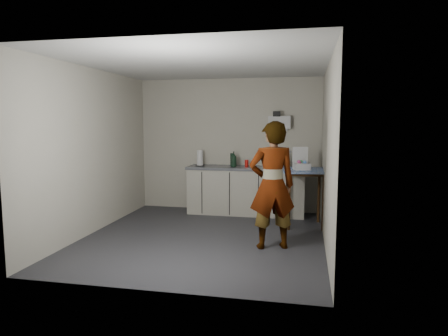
% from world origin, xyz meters
% --- Properties ---
extents(ground, '(4.00, 4.00, 0.00)m').
position_xyz_m(ground, '(0.00, 0.00, 0.00)').
color(ground, '#2B2A30').
rests_on(ground, ground).
extents(wall_back, '(3.60, 0.02, 2.60)m').
position_xyz_m(wall_back, '(0.00, 1.99, 1.30)').
color(wall_back, beige).
rests_on(wall_back, ground).
extents(wall_right, '(0.02, 4.00, 2.60)m').
position_xyz_m(wall_right, '(1.79, 0.00, 1.30)').
color(wall_right, beige).
rests_on(wall_right, ground).
extents(wall_left, '(0.02, 4.00, 2.60)m').
position_xyz_m(wall_left, '(-1.79, 0.00, 1.30)').
color(wall_left, beige).
rests_on(wall_left, ground).
extents(ceiling, '(3.60, 4.00, 0.01)m').
position_xyz_m(ceiling, '(0.00, 0.00, 2.60)').
color(ceiling, silver).
rests_on(ceiling, wall_back).
extents(kitchen_counter, '(2.24, 0.62, 0.91)m').
position_xyz_m(kitchen_counter, '(0.40, 1.70, 0.43)').
color(kitchen_counter, black).
rests_on(kitchen_counter, ground).
extents(wall_shelf, '(0.42, 0.18, 0.37)m').
position_xyz_m(wall_shelf, '(1.00, 1.92, 1.75)').
color(wall_shelf, silver).
rests_on(wall_shelf, ground).
extents(side_table, '(0.82, 0.82, 0.97)m').
position_xyz_m(side_table, '(1.50, 1.00, 0.84)').
color(side_table, '#381D0C').
rests_on(side_table, ground).
extents(standing_man, '(0.75, 0.61, 1.78)m').
position_xyz_m(standing_man, '(1.06, -0.29, 0.89)').
color(standing_man, '#B2A593').
rests_on(standing_man, ground).
extents(soap_bottle, '(0.13, 0.13, 0.29)m').
position_xyz_m(soap_bottle, '(0.17, 1.63, 1.06)').
color(soap_bottle, black).
rests_on(soap_bottle, kitchen_counter).
extents(soda_can, '(0.07, 0.07, 0.14)m').
position_xyz_m(soda_can, '(0.41, 1.67, 0.98)').
color(soda_can, red).
rests_on(soda_can, kitchen_counter).
extents(dark_bottle, '(0.07, 0.07, 0.25)m').
position_xyz_m(dark_bottle, '(0.11, 1.77, 1.03)').
color(dark_bottle, black).
rests_on(dark_bottle, kitchen_counter).
extents(paper_towel, '(0.17, 0.17, 0.31)m').
position_xyz_m(paper_towel, '(-0.50, 1.64, 1.05)').
color(paper_towel, black).
rests_on(paper_towel, kitchen_counter).
extents(dish_rack, '(0.44, 0.33, 0.31)m').
position_xyz_m(dish_rack, '(1.11, 1.67, 0.98)').
color(dish_rack, white).
rests_on(dish_rack, kitchen_counter).
extents(bakery_box, '(0.32, 0.32, 0.37)m').
position_xyz_m(bakery_box, '(1.44, 0.99, 1.05)').
color(bakery_box, silver).
rests_on(bakery_box, side_table).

